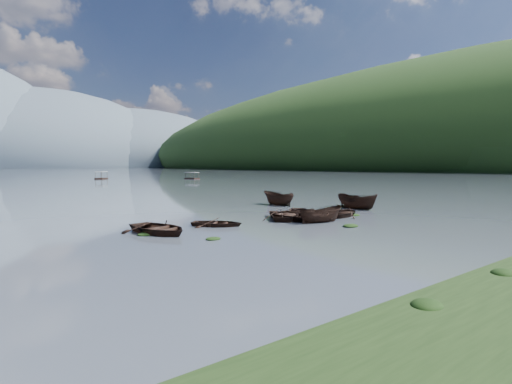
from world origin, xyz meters
TOP-DOWN VIEW (x-y plane):
  - ground_plane at (0.00, 0.00)m, footprint 2400.00×2400.00m
  - right_hill_far at (460.00, 220.00)m, footprint 520.00×1200.00m
  - haze_mtn_c at (140.00, 900.00)m, footprint 520.00×520.00m
  - haze_mtn_d at (320.00, 900.00)m, footprint 520.00×520.00m
  - rowboat_0 at (-12.52, 6.72)m, footprint 4.52×5.69m
  - rowboat_1 at (-0.80, 6.90)m, footprint 6.14×6.08m
  - rowboat_2 at (-0.08, 3.50)m, footprint 4.21×2.29m
  - rowboat_3 at (-0.65, 6.86)m, footprint 3.90×5.28m
  - rowboat_4 at (4.67, 5.14)m, footprint 5.50×4.71m
  - rowboat_5 at (10.38, 7.95)m, footprint 1.90×4.96m
  - rowboat_6 at (-7.66, 7.03)m, footprint 4.60×4.70m
  - rowboat_7 at (2.62, 8.74)m, footprint 4.90×5.03m
  - rowboat_8 at (6.45, 16.11)m, footprint 1.83×4.74m
  - weed_clump_0 at (-10.81, 2.52)m, footprint 0.99×0.81m
  - weed_clump_1 at (-0.44, 6.52)m, footprint 1.03×0.83m
  - weed_clump_2 at (-0.01, 0.52)m, footprint 1.28×1.02m
  - weed_clump_3 at (7.78, 8.66)m, footprint 1.03×0.87m
  - weed_clump_4 at (5.65, 4.55)m, footprint 1.04×0.82m
  - weed_clump_5 at (-13.49, 6.58)m, footprint 1.09×0.88m
  - weed_clump_6 at (2.52, 10.18)m, footprint 1.07×0.89m
  - weed_clump_7 at (10.97, 10.22)m, footprint 1.26×1.01m
  - pontoon_centre at (17.64, 118.03)m, footprint 5.67×6.53m
  - pontoon_right at (42.02, 100.45)m, footprint 3.04×5.83m

SIDE VIEW (x-z plane):
  - ground_plane at x=0.00m, z-range 0.00..0.00m
  - right_hill_far at x=460.00m, z-range -95.00..95.00m
  - haze_mtn_c at x=140.00m, z-range -130.00..130.00m
  - haze_mtn_d at x=320.00m, z-range -110.00..110.00m
  - rowboat_0 at x=-12.52m, z-range -0.53..0.53m
  - rowboat_1 at x=-0.80m, z-range -0.52..0.52m
  - rowboat_2 at x=-0.08m, z-range -0.77..0.77m
  - rowboat_3 at x=-0.65m, z-range -0.53..0.53m
  - rowboat_4 at x=4.67m, z-range -0.48..0.48m
  - rowboat_5 at x=10.38m, z-range -0.95..0.95m
  - rowboat_6 at x=-7.66m, z-range -0.40..0.40m
  - rowboat_7 at x=2.62m, z-range -0.43..0.43m
  - rowboat_8 at x=6.45m, z-range -0.91..0.91m
  - weed_clump_0 at x=-10.81m, z-range -0.11..0.11m
  - weed_clump_1 at x=-0.44m, z-range -0.11..0.11m
  - weed_clump_2 at x=-0.01m, z-range -0.14..0.14m
  - weed_clump_3 at x=7.78m, z-range -0.11..0.11m
  - weed_clump_4 at x=5.65m, z-range -0.11..0.11m
  - weed_clump_5 at x=-13.49m, z-range -0.11..0.11m
  - weed_clump_6 at x=2.52m, z-range -0.11..0.11m
  - weed_clump_7 at x=10.97m, z-range -0.14..0.14m
  - pontoon_centre at x=17.64m, z-range -1.18..1.18m
  - pontoon_right at x=42.02m, z-range -1.07..1.07m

